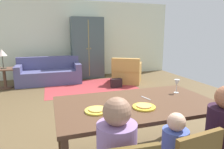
# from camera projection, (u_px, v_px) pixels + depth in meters

# --- Properties ---
(ground_plane) EXTENTS (7.09, 6.47, 0.02)m
(ground_plane) POSITION_uv_depth(u_px,v_px,m) (103.00, 105.00, 4.38)
(ground_plane) COLOR brown
(back_wall) EXTENTS (7.09, 0.10, 2.70)m
(back_wall) POSITION_uv_depth(u_px,v_px,m) (79.00, 39.00, 7.15)
(back_wall) COLOR silver
(back_wall) RESTS_ON ground_plane
(dining_table) EXTENTS (1.86, 1.05, 0.76)m
(dining_table) POSITION_uv_depth(u_px,v_px,m) (137.00, 108.00, 2.31)
(dining_table) COLOR #523522
(dining_table) RESTS_ON ground_plane
(plate_near_man) EXTENTS (0.25, 0.25, 0.02)m
(plate_near_man) POSITION_uv_depth(u_px,v_px,m) (97.00, 111.00, 2.03)
(plate_near_man) COLOR yellow
(plate_near_man) RESTS_ON dining_table
(pizza_near_man) EXTENTS (0.17, 0.17, 0.01)m
(pizza_near_man) POSITION_uv_depth(u_px,v_px,m) (97.00, 109.00, 2.03)
(pizza_near_man) COLOR #D4A952
(pizza_near_man) RESTS_ON plate_near_man
(plate_near_child) EXTENTS (0.25, 0.25, 0.02)m
(plate_near_child) POSITION_uv_depth(u_px,v_px,m) (144.00, 107.00, 2.13)
(plate_near_child) COLOR yellow
(plate_near_child) RESTS_ON dining_table
(pizza_near_child) EXTENTS (0.17, 0.17, 0.01)m
(pizza_near_child) POSITION_uv_depth(u_px,v_px,m) (144.00, 106.00, 2.13)
(pizza_near_child) COLOR #DC9753
(pizza_near_child) RESTS_ON plate_near_child
(wine_glass) EXTENTS (0.07, 0.07, 0.19)m
(wine_glass) POSITION_uv_depth(u_px,v_px,m) (177.00, 83.00, 2.64)
(wine_glass) COLOR silver
(wine_glass) RESTS_ON dining_table
(fork) EXTENTS (0.05, 0.15, 0.01)m
(fork) POSITION_uv_depth(u_px,v_px,m) (116.00, 106.00, 2.17)
(fork) COLOR silver
(fork) RESTS_ON dining_table
(knife) EXTENTS (0.05, 0.17, 0.01)m
(knife) POSITION_uv_depth(u_px,v_px,m) (146.00, 98.00, 2.44)
(knife) COLOR silver
(knife) RESTS_ON dining_table
(person_woman) EXTENTS (0.30, 0.41, 1.11)m
(person_woman) POSITION_uv_depth(u_px,v_px,m) (218.00, 146.00, 1.84)
(person_woman) COLOR #2F3845
(person_woman) RESTS_ON ground_plane
(area_rug) EXTENTS (2.60, 1.80, 0.01)m
(area_rug) POSITION_uv_depth(u_px,v_px,m) (91.00, 87.00, 5.83)
(area_rug) COLOR #A43438
(area_rug) RESTS_ON ground_plane
(couch) EXTENTS (1.92, 0.86, 0.82)m
(couch) POSITION_uv_depth(u_px,v_px,m) (49.00, 74.00, 6.23)
(couch) COLOR #515180
(couch) RESTS_ON ground_plane
(armchair) EXTENTS (1.17, 1.17, 0.82)m
(armchair) POSITION_uv_depth(u_px,v_px,m) (127.00, 73.00, 6.28)
(armchair) COLOR #BA8A45
(armchair) RESTS_ON ground_plane
(armoire) EXTENTS (1.10, 0.59, 2.10)m
(armoire) POSITION_uv_depth(u_px,v_px,m) (87.00, 48.00, 6.92)
(armoire) COLOR #425457
(armoire) RESTS_ON ground_plane
(side_table) EXTENTS (0.56, 0.56, 0.58)m
(side_table) POSITION_uv_depth(u_px,v_px,m) (4.00, 75.00, 5.60)
(side_table) COLOR brown
(side_table) RESTS_ON ground_plane
(table_lamp) EXTENTS (0.26, 0.26, 0.54)m
(table_lamp) POSITION_uv_depth(u_px,v_px,m) (2.00, 53.00, 5.47)
(table_lamp) COLOR #464336
(table_lamp) RESTS_ON side_table
(handbag) EXTENTS (0.32, 0.16, 0.26)m
(handbag) POSITION_uv_depth(u_px,v_px,m) (116.00, 83.00, 5.74)
(handbag) COLOR black
(handbag) RESTS_ON ground_plane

